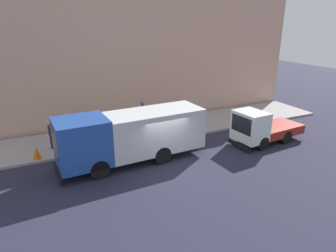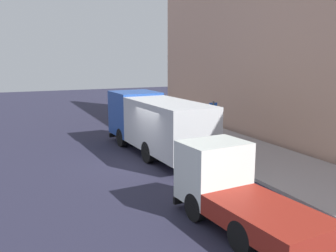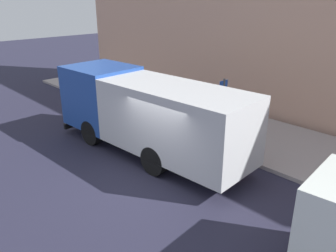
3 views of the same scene
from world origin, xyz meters
name	(u,v)px [view 1 (image 1 of 3)]	position (x,y,z in m)	size (l,w,h in m)	color
ground	(167,163)	(0.00, 0.00, 0.00)	(80.00, 80.00, 0.00)	#27263A
sidewalk	(136,132)	(5.19, 0.00, 0.07)	(4.38, 30.00, 0.14)	#A19798
building_facade	(122,55)	(7.88, 0.00, 5.14)	(0.50, 30.00, 10.28)	tan
large_utility_truck	(131,134)	(1.06, 1.66, 1.63)	(2.77, 8.29, 2.90)	#21479C
small_flatbed_truck	(261,128)	(0.13, -6.64, 1.03)	(2.38, 5.07, 2.26)	silver
pedestrian_walking	(51,134)	(4.57, 5.56, 1.07)	(0.42, 0.42, 1.72)	black
traffic_cone_orange	(37,153)	(3.36, 6.50, 0.49)	(0.49, 0.49, 0.70)	orange
street_sign_post	(143,118)	(3.45, 0.10, 1.65)	(0.44, 0.08, 2.56)	#4C5156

